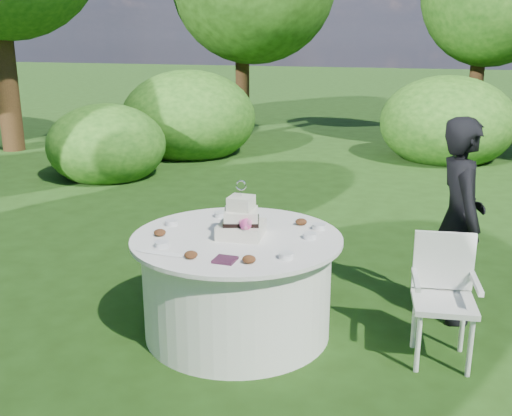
# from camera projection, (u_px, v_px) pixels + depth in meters

# --- Properties ---
(ground) EXTENTS (80.00, 80.00, 0.00)m
(ground) POSITION_uv_depth(u_px,v_px,m) (238.00, 331.00, 4.61)
(ground) COLOR #1A350E
(ground) RESTS_ON ground
(napkins) EXTENTS (0.14, 0.14, 0.02)m
(napkins) POSITION_uv_depth(u_px,v_px,m) (225.00, 260.00, 3.91)
(napkins) COLOR #431D33
(napkins) RESTS_ON table
(feather_plume) EXTENTS (0.48, 0.07, 0.01)m
(feather_plume) POSITION_uv_depth(u_px,v_px,m) (167.00, 254.00, 4.02)
(feather_plume) COLOR white
(feather_plume) RESTS_ON table
(guest) EXTENTS (0.55, 0.68, 1.62)m
(guest) POSITION_uv_depth(u_px,v_px,m) (459.00, 221.00, 4.65)
(guest) COLOR black
(guest) RESTS_ON ground
(table) EXTENTS (1.56, 1.56, 0.77)m
(table) POSITION_uv_depth(u_px,v_px,m) (237.00, 284.00, 4.50)
(table) COLOR white
(table) RESTS_ON ground
(cake) EXTENTS (0.35, 0.35, 0.43)m
(cake) POSITION_uv_depth(u_px,v_px,m) (241.00, 222.00, 4.37)
(cake) COLOR white
(cake) RESTS_ON table
(chair) EXTENTS (0.48, 0.47, 0.89)m
(chair) POSITION_uv_depth(u_px,v_px,m) (443.00, 288.00, 4.12)
(chair) COLOR silver
(chair) RESTS_ON ground
(votives) EXTENTS (1.21, 0.91, 0.04)m
(votives) POSITION_uv_depth(u_px,v_px,m) (244.00, 232.00, 4.42)
(votives) COLOR white
(votives) RESTS_ON table
(petal_cups) EXTENTS (1.01, 1.03, 0.05)m
(petal_cups) POSITION_uv_depth(u_px,v_px,m) (227.00, 241.00, 4.22)
(petal_cups) COLOR #562D16
(petal_cups) RESTS_ON table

